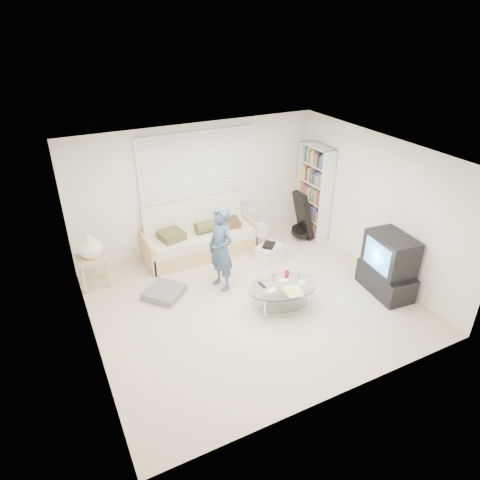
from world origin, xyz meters
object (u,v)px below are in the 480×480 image
futon_sofa (199,238)px  tv_unit (388,265)px  coffee_table (283,290)px  bookshelf (314,192)px

futon_sofa → tv_unit: 3.55m
tv_unit → futon_sofa: bearing=131.7°
tv_unit → coffee_table: bearing=168.2°
tv_unit → coffee_table: tv_unit is taller
bookshelf → coffee_table: size_ratio=1.56×
futon_sofa → bookshelf: (2.49, -0.28, 0.62)m
tv_unit → coffee_table: size_ratio=0.86×
bookshelf → tv_unit: bookshelf is taller
coffee_table → tv_unit: bearing=-11.8°
bookshelf → coffee_table: (-1.95, -1.99, -0.62)m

